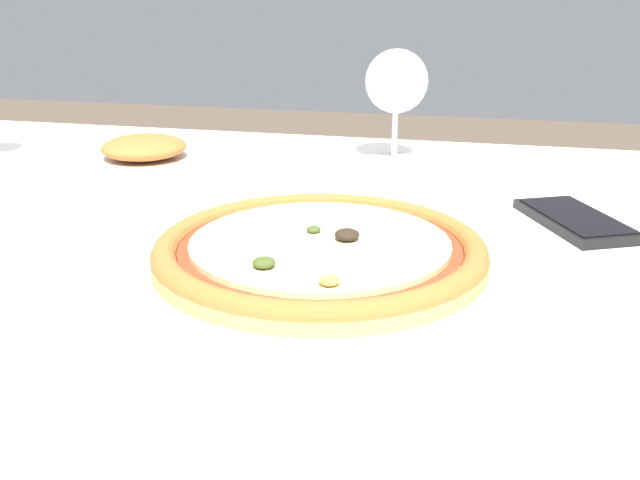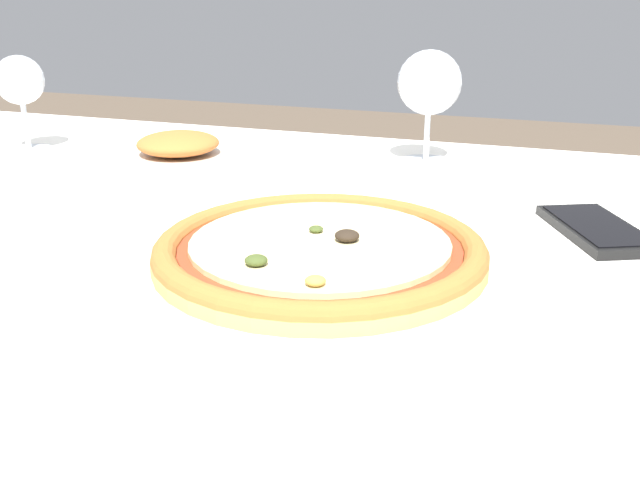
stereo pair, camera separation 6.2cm
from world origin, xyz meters
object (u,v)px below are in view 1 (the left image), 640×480
dining_table (137,288)px  pizza_plate (320,254)px  cell_phone (575,220)px  side_plate (145,154)px  wine_glass_far_left (396,84)px

dining_table → pizza_plate: 0.27m
pizza_plate → cell_phone: size_ratio=2.02×
dining_table → side_plate: bearing=112.4°
pizza_plate → cell_phone: (0.23, 0.19, -0.01)m
dining_table → side_plate: side_plate is taller
cell_phone → dining_table: bearing=-169.2°
dining_table → wine_glass_far_left: bearing=54.0°
dining_table → pizza_plate: bearing=-22.8°
wine_glass_far_left → cell_phone: 0.35m
dining_table → cell_phone: 0.48m
pizza_plate → wine_glass_far_left: bearing=89.1°
wine_glass_far_left → cell_phone: size_ratio=0.98×
side_plate → wine_glass_far_left: bearing=17.8°
cell_phone → side_plate: (-0.56, 0.14, 0.01)m
pizza_plate → wine_glass_far_left: (0.01, 0.43, 0.09)m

